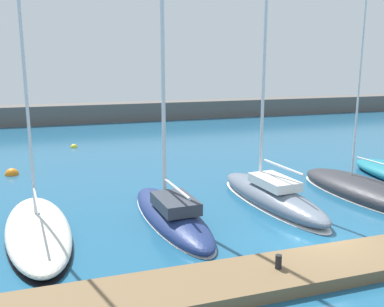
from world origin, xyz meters
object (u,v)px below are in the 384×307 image
(sailboat_navy_second, at_px, (171,212))
(sailboat_charcoal_fourth, at_px, (365,191))
(sailboat_ivory_nearest, at_px, (38,229))
(mooring_buoy_yellow, at_px, (74,147))
(sailboat_slate_third, at_px, (271,194))
(dock_bollard, at_px, (278,262))
(mooring_buoy_orange, at_px, (12,175))

(sailboat_navy_second, height_order, sailboat_charcoal_fourth, sailboat_charcoal_fourth)
(sailboat_ivory_nearest, relative_size, sailboat_navy_second, 1.13)
(sailboat_ivory_nearest, height_order, sailboat_charcoal_fourth, sailboat_ivory_nearest)
(mooring_buoy_yellow, bearing_deg, sailboat_slate_third, -64.37)
(sailboat_slate_third, xyz_separation_m, dock_bollard, (-3.32, -6.58, 0.13))
(sailboat_ivory_nearest, bearing_deg, dock_bollard, -134.06)
(sailboat_charcoal_fourth, height_order, mooring_buoy_orange, sailboat_charcoal_fourth)
(sailboat_slate_third, bearing_deg, sailboat_navy_second, 92.62)
(sailboat_navy_second, distance_m, sailboat_slate_third, 5.12)
(sailboat_ivory_nearest, relative_size, sailboat_charcoal_fourth, 1.11)
(sailboat_charcoal_fourth, height_order, mooring_buoy_yellow, sailboat_charcoal_fourth)
(sailboat_charcoal_fourth, bearing_deg, sailboat_navy_second, 86.06)
(sailboat_ivory_nearest, height_order, sailboat_slate_third, sailboat_ivory_nearest)
(sailboat_navy_second, bearing_deg, sailboat_slate_third, -86.69)
(sailboat_ivory_nearest, xyz_separation_m, sailboat_charcoal_fourth, (15.45, 0.23, -0.04))
(sailboat_slate_third, bearing_deg, sailboat_ivory_nearest, 89.70)
(sailboat_ivory_nearest, distance_m, dock_bollard, 9.23)
(sailboat_slate_third, height_order, mooring_buoy_yellow, sailboat_slate_third)
(mooring_buoy_yellow, xyz_separation_m, dock_bollard, (4.80, -23.51, 0.61))
(sailboat_charcoal_fourth, relative_size, dock_bollard, 34.06)
(sailboat_slate_third, xyz_separation_m, mooring_buoy_yellow, (-8.12, 16.93, -0.49))
(sailboat_charcoal_fourth, height_order, dock_bollard, sailboat_charcoal_fourth)
(sailboat_navy_second, xyz_separation_m, mooring_buoy_yellow, (-3.04, 17.54, -0.36))
(mooring_buoy_yellow, distance_m, dock_bollard, 24.00)
(mooring_buoy_yellow, bearing_deg, sailboat_charcoal_fourth, -52.96)
(sailboat_ivory_nearest, distance_m, sailboat_slate_third, 10.46)
(sailboat_navy_second, height_order, sailboat_slate_third, sailboat_slate_third)
(sailboat_navy_second, height_order, mooring_buoy_orange, sailboat_navy_second)
(sailboat_ivory_nearest, bearing_deg, sailboat_slate_third, -90.67)
(sailboat_navy_second, xyz_separation_m, dock_bollard, (1.76, -5.97, 0.25))
(mooring_buoy_orange, distance_m, dock_bollard, 18.37)
(mooring_buoy_orange, relative_size, dock_bollard, 1.81)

